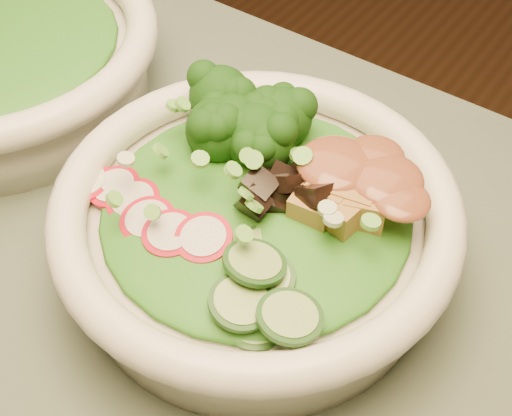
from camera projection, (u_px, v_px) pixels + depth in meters
The scene contains 9 objects.
salad_bowl at pixel (256, 227), 0.49m from camera, with size 0.28×0.28×0.08m.
lettuce_bed at pixel (256, 207), 0.48m from camera, with size 0.21×0.21×0.02m, color #196114.
broccoli_florets at pixel (242, 125), 0.51m from camera, with size 0.08×0.07×0.05m, color black, non-canonical shape.
radish_slices at pixel (153, 215), 0.46m from camera, with size 0.11×0.04×0.02m, color #B30D20, non-canonical shape.
cucumber_slices at pixel (267, 277), 0.42m from camera, with size 0.07×0.07×0.04m, color #95BB68, non-canonical shape.
mushroom_heap at pixel (275, 190), 0.47m from camera, with size 0.07×0.07×0.04m, color black, non-canonical shape.
tofu_cubes at pixel (354, 187), 0.47m from camera, with size 0.09×0.06×0.04m, color olive, non-canonical shape.
peanut_sauce at pixel (356, 173), 0.46m from camera, with size 0.07×0.06×0.02m, color brown.
scallion_garnish at pixel (256, 181), 0.46m from camera, with size 0.20×0.20×0.02m, color #6EC044, non-canonical shape.
Camera 1 is at (0.03, -0.12, 1.17)m, focal length 50.00 mm.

